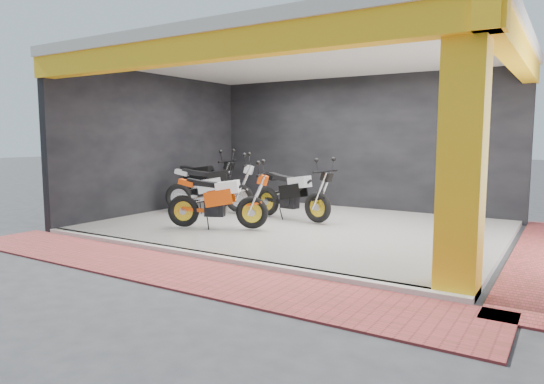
{
  "coord_description": "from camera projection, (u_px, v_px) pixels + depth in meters",
  "views": [
    {
      "loc": [
        4.89,
        -6.91,
        1.96
      ],
      "look_at": [
        0.0,
        0.93,
        0.9
      ],
      "focal_mm": 32.0,
      "sensor_mm": 36.0,
      "label": 1
    }
  ],
  "objects": [
    {
      "name": "header_beam_right",
      "position": [
        517.0,
        53.0,
        7.82
      ],
      "size": [
        0.3,
        6.4,
        0.4
      ],
      "primitive_type": "cube",
      "color": "yellow",
      "rests_on": "corner_column"
    },
    {
      "name": "back_wall",
      "position": [
        356.0,
        145.0,
        12.71
      ],
      "size": [
        8.2,
        0.2,
        3.5
      ],
      "primitive_type": "cube",
      "color": "black",
      "rests_on": "ground"
    },
    {
      "name": "left_wall",
      "position": [
        157.0,
        145.0,
        12.26
      ],
      "size": [
        0.2,
        6.2,
        3.5
      ],
      "primitive_type": "cube",
      "color": "black",
      "rests_on": "ground"
    },
    {
      "name": "showroom_ceiling",
      "position": [
        300.0,
        56.0,
        9.89
      ],
      "size": [
        8.4,
        6.4,
        0.2
      ],
      "primitive_type": "cube",
      "color": "beige",
      "rests_on": "corner_column"
    },
    {
      "name": "showroom_floor",
      "position": [
        299.0,
        227.0,
        10.29
      ],
      "size": [
        8.0,
        6.0,
        0.1
      ],
      "primitive_type": "cube",
      "color": "silver",
      "rests_on": "ground"
    },
    {
      "name": "header_beam_front",
      "position": [
        205.0,
        48.0,
        7.4
      ],
      "size": [
        8.4,
        0.3,
        0.4
      ],
      "primitive_type": "cube",
      "color": "yellow",
      "rests_on": "corner_column"
    },
    {
      "name": "floor_kerb",
      "position": [
        208.0,
        256.0,
        7.75
      ],
      "size": [
        8.0,
        0.2,
        0.1
      ],
      "primitive_type": "cube",
      "color": "silver",
      "rests_on": "ground"
    },
    {
      "name": "ground",
      "position": [
        244.0,
        247.0,
        8.61
      ],
      "size": [
        80.0,
        80.0,
        0.0
      ],
      "primitive_type": "plane",
      "color": "#2D2D30",
      "rests_on": "ground"
    },
    {
      "name": "moto_row_b",
      "position": [
        239.0,
        185.0,
        11.65
      ],
      "size": [
        2.48,
        1.74,
        1.42
      ],
      "primitive_type": null,
      "rotation": [
        0.0,
        0.0,
        0.42
      ],
      "color": "#9B9DA2",
      "rests_on": "showroom_floor"
    },
    {
      "name": "paver_front",
      "position": [
        173.0,
        270.0,
        7.1
      ],
      "size": [
        9.0,
        1.4,
        0.03
      ],
      "primitive_type": "cube",
      "color": "#9B3234",
      "rests_on": "ground"
    },
    {
      "name": "moto_hero",
      "position": [
        252.0,
        197.0,
        9.61
      ],
      "size": [
        2.33,
        1.62,
        1.34
      ],
      "primitive_type": null,
      "rotation": [
        0.0,
        0.0,
        0.41
      ],
      "color": "#E14709",
      "rests_on": "showroom_floor"
    },
    {
      "name": "moto_row_d",
      "position": [
        221.0,
        180.0,
        12.56
      ],
      "size": [
        2.51,
        1.21,
        1.47
      ],
      "primitive_type": null,
      "rotation": [
        0.0,
        0.0,
        0.14
      ],
      "color": "black",
      "rests_on": "showroom_floor"
    },
    {
      "name": "moto_row_a",
      "position": [
        318.0,
        192.0,
        10.29
      ],
      "size": [
        2.34,
        1.19,
        1.36
      ],
      "primitive_type": null,
      "rotation": [
        0.0,
        0.0,
        -0.17
      ],
      "color": "black",
      "rests_on": "showroom_floor"
    },
    {
      "name": "corner_column",
      "position": [
        463.0,
        154.0,
        5.81
      ],
      "size": [
        0.5,
        0.5,
        3.5
      ],
      "primitive_type": "cube",
      "color": "yellow",
      "rests_on": "ground"
    }
  ]
}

